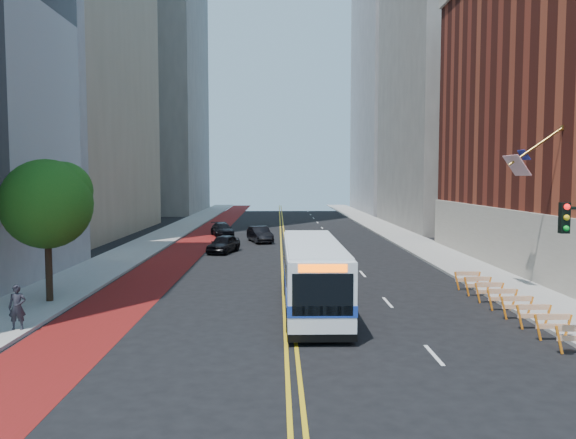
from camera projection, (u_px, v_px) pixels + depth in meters
The scene contains 17 objects.
ground at pixel (291, 339), 20.83m from camera, with size 160.00×160.00×0.00m, color black.
sidewalk_left at pixel (150, 243), 50.53m from camera, with size 4.00×140.00×0.15m, color gray.
sidewalk_right at pixel (415, 243), 50.96m from camera, with size 4.00×140.00×0.15m, color gray.
bus_lane_paint at pixel (193, 244), 50.60m from camera, with size 3.60×140.00×0.01m, color #61130D.
center_line_inner at pixel (281, 244), 50.74m from camera, with size 0.14×140.00×0.01m, color gold.
center_line_outer at pixel (285, 244), 50.75m from camera, with size 0.14×140.00×0.01m, color gold.
lane_dashes at pixel (328, 235), 58.81m from camera, with size 0.14×98.20×0.01m.
midrise_right_near at pixel (472, 61), 67.61m from camera, with size 18.00×26.00×40.00m, color slate.
midrise_right_far at pixel (419, 53), 96.98m from camera, with size 20.00×28.00×55.00m, color gray.
midrise_left_far at pixel (140, 22), 95.75m from camera, with size 20.00×26.00×65.00m, color slate.
construction_barriers at pixel (509, 300), 24.37m from camera, with size 1.42×10.91×1.00m.
street_tree at pixel (48, 200), 26.29m from camera, with size 4.20×4.20×6.70m.
transit_bus at pixel (312, 274), 25.39m from camera, with size 2.51×11.33×3.12m.
car_a at pixel (223, 244), 44.63m from camera, with size 1.68×4.18×1.42m, color black.
car_b at pixel (260, 234), 51.91m from camera, with size 1.54×4.42×1.46m, color black.
car_c at pixel (222, 230), 57.33m from camera, with size 1.89×4.64×1.35m, color black.
pedestrian at pixel (17, 307), 21.49m from camera, with size 0.64×0.42×1.74m, color black.
Camera 1 is at (-0.46, -20.44, 5.98)m, focal length 35.00 mm.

